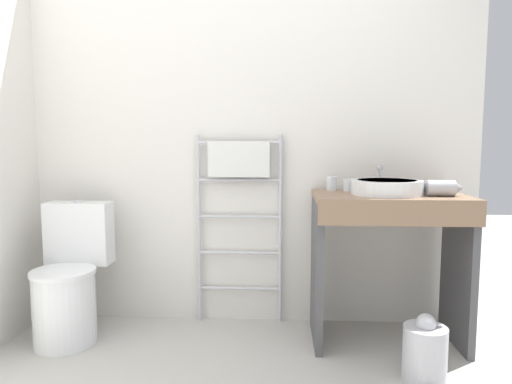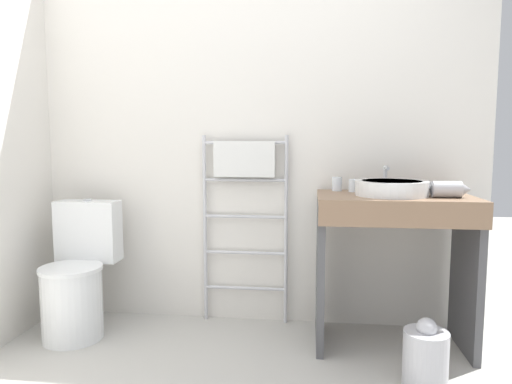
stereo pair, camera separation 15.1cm
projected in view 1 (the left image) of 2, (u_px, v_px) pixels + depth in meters
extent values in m
cube|color=silver|center=(245.00, 137.00, 2.92)|extent=(2.92, 0.12, 2.37)
cylinder|color=white|center=(65.00, 309.00, 2.60)|extent=(0.34, 0.34, 0.41)
cylinder|color=white|center=(63.00, 272.00, 2.57)|extent=(0.36, 0.36, 0.02)
cube|color=white|center=(79.00, 233.00, 2.78)|extent=(0.38, 0.15, 0.38)
cylinder|color=silver|center=(78.00, 201.00, 2.76)|extent=(0.05, 0.05, 0.01)
cylinder|color=silver|center=(199.00, 229.00, 2.91)|extent=(0.02, 0.02, 1.20)
cylinder|color=silver|center=(281.00, 230.00, 2.88)|extent=(0.02, 0.02, 1.20)
cylinder|color=silver|center=(240.00, 288.00, 2.93)|extent=(0.52, 0.02, 0.02)
cylinder|color=silver|center=(240.00, 253.00, 2.91)|extent=(0.52, 0.02, 0.02)
cylinder|color=silver|center=(239.00, 217.00, 2.88)|extent=(0.52, 0.02, 0.02)
cylinder|color=silver|center=(239.00, 180.00, 2.86)|extent=(0.52, 0.02, 0.02)
cylinder|color=silver|center=(239.00, 143.00, 2.83)|extent=(0.52, 0.02, 0.02)
cube|color=silver|center=(239.00, 159.00, 2.81)|extent=(0.38, 0.04, 0.22)
cube|color=#84664C|center=(389.00, 197.00, 2.56)|extent=(0.84, 0.53, 0.03)
cube|color=#84664C|center=(401.00, 216.00, 2.31)|extent=(0.84, 0.02, 0.10)
cube|color=#4C4C4F|center=(317.00, 271.00, 2.63)|extent=(0.04, 0.45, 0.83)
cube|color=#4C4C4F|center=(458.00, 273.00, 2.59)|extent=(0.04, 0.45, 0.83)
cylinder|color=white|center=(387.00, 187.00, 2.54)|extent=(0.39, 0.39, 0.08)
cylinder|color=silver|center=(387.00, 181.00, 2.53)|extent=(0.32, 0.32, 0.01)
cylinder|color=silver|center=(378.00, 178.00, 2.76)|extent=(0.02, 0.02, 0.15)
cylinder|color=silver|center=(380.00, 168.00, 2.71)|extent=(0.02, 0.09, 0.02)
cylinder|color=silver|center=(332.00, 184.00, 2.76)|extent=(0.06, 0.06, 0.08)
cylinder|color=silver|center=(348.00, 185.00, 2.71)|extent=(0.06, 0.06, 0.07)
cylinder|color=#B7B7BC|center=(440.00, 188.00, 2.45)|extent=(0.15, 0.09, 0.09)
cone|color=#9C9CA0|center=(459.00, 188.00, 2.45)|extent=(0.05, 0.07, 0.07)
cube|color=#B7B7BC|center=(429.00, 187.00, 2.54)|extent=(0.05, 0.09, 0.06)
cylinder|color=#B7B7BC|center=(425.00, 354.00, 2.19)|extent=(0.21, 0.21, 0.27)
sphere|color=#B7B7BC|center=(426.00, 323.00, 2.18)|extent=(0.09, 0.09, 0.09)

